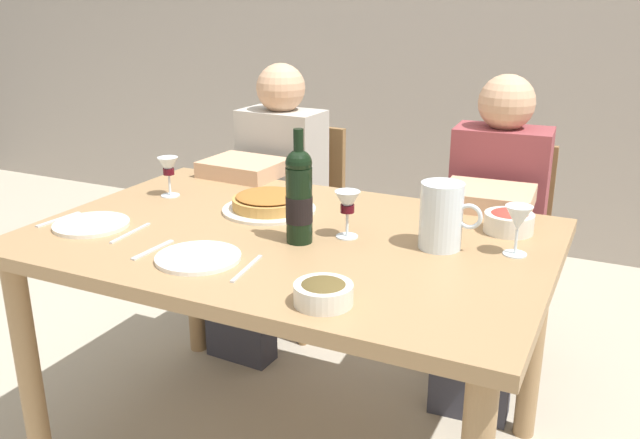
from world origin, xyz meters
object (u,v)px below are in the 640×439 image
Objects in this scene: wine_glass_centre at (168,168)px; dinner_plate_right_setting at (91,225)px; water_pitcher at (441,220)px; dining_table at (290,262)px; olive_bowl at (323,292)px; baked_tart at (269,203)px; salad_bowl at (509,221)px; diner_right at (491,231)px; diner_left at (268,200)px; wine_bottle at (299,196)px; chair_left at (297,212)px; chair_right at (499,241)px; wine_glass_left_diner at (347,204)px; dinner_plate_left_setting at (198,258)px.

dinner_plate_right_setting is at bearing -92.66° from wine_glass_centre.
dining_table is at bearing -169.89° from water_pitcher.
dining_table is at bearing 127.43° from olive_bowl.
salad_bowl is at bearing 10.10° from baked_tart.
olive_bowl is at bearing -52.57° from dining_table.
salad_bowl is 1.06× the size of olive_bowl.
diner_left is at bearing -2.32° from diner_right.
water_pitcher is at bearing -7.84° from baked_tart.
wine_bottle is 0.37× the size of chair_left.
chair_left is at bearing 136.78° from water_pitcher.
salad_bowl is 0.17× the size of chair_right.
wine_bottle reaches higher than olive_bowl.
wine_bottle reaches higher than dinner_plate_right_setting.
chair_left is 0.89m from chair_right.
salad_bowl is (0.15, 0.21, -0.05)m from water_pitcher.
chair_right is at bearing 72.29° from wine_glass_left_diner.
salad_bowl is 1.14m from wine_glass_centre.
olive_bowl is at bearing -13.09° from dinner_plate_left_setting.
diner_right reaches higher than water_pitcher.
wine_glass_centre is at bearing 147.46° from olive_bowl.
wine_bottle is 2.35× the size of wine_glass_left_diner.
water_pitcher is at bearing 15.81° from dinner_plate_right_setting.
water_pitcher is 0.21× the size of chair_right.
dining_table is 0.50m from olive_bowl.
water_pitcher is 1.28× the size of salad_bowl.
diner_right is at bearing 40.43° from baked_tart.
dining_table is 1.03m from chair_right.
diner_right reaches higher than dining_table.
salad_bowl is at bearing 33.16° from wine_bottle.
salad_bowl is (0.52, 0.34, -0.10)m from wine_bottle.
wine_bottle is at bearing 124.96° from olive_bowl.
wine_bottle reaches higher than chair_left.
dinner_plate_right_setting reaches higher than dining_table.
wine_glass_centre is 0.37m from dinner_plate_right_setting.
dinner_plate_left_setting is at bearing 61.47° from chair_right.
chair_left reaches higher than olive_bowl.
wine_glass_centre is at bearing 82.74° from diner_left.
diner_left reaches higher than water_pitcher.
dining_table is 0.47m from water_pitcher.
olive_bowl is at bearing -32.54° from wine_glass_centre.
dinner_plate_right_setting is 0.26× the size of chair_right.
water_pitcher reaches higher than dining_table.
baked_tart is 2.21× the size of olive_bowl.
wine_glass_centre reaches higher than dinner_plate_left_setting.
chair_right reaches higher than salad_bowl.
water_pitcher is at bearing 18.76° from wine_bottle.
wine_glass_left_diner reaches higher than olive_bowl.
chair_left reaches higher than dinner_plate_right_setting.
water_pitcher is 0.91m from chair_right.
dining_table is 0.61m from dinner_plate_right_setting.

